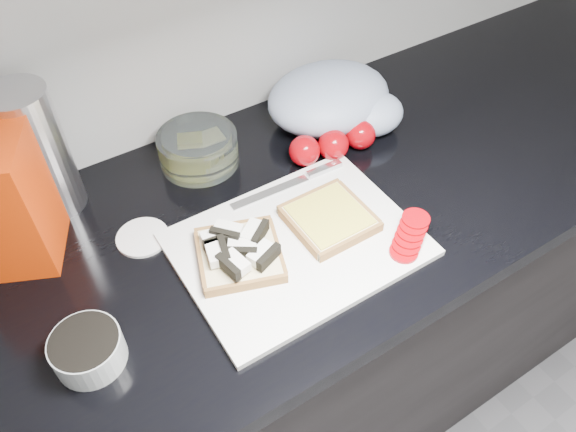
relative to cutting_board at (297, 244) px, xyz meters
name	(u,v)px	position (x,y,z in m)	size (l,w,h in m)	color
base_cabinet	(247,360)	(-0.07, 0.09, -0.48)	(3.50, 0.60, 0.86)	black
countertop	(234,237)	(-0.07, 0.09, -0.03)	(3.50, 0.64, 0.04)	black
cutting_board	(297,244)	(0.00, 0.00, 0.00)	(0.40, 0.30, 0.01)	white
bread_left	(239,252)	(-0.10, 0.02, 0.02)	(0.18, 0.18, 0.04)	beige
bread_right	(329,218)	(0.07, 0.01, 0.02)	(0.14, 0.14, 0.02)	beige
tomato_slices	(410,235)	(0.16, -0.10, 0.02)	(0.11, 0.10, 0.02)	#94030A
knife	(302,179)	(0.09, 0.12, 0.01)	(0.24, 0.03, 0.01)	#B5B5B9
seed_tub	(87,349)	(-0.37, -0.02, 0.02)	(0.10, 0.10, 0.05)	#9FA4A4
tub_lid	(143,237)	(-0.22, 0.16, 0.00)	(0.09, 0.09, 0.01)	white
glass_bowl	(198,149)	(-0.04, 0.29, 0.03)	(0.16, 0.16, 0.06)	silver
steel_canister	(38,153)	(-0.31, 0.32, 0.12)	(0.10, 0.10, 0.24)	#B8B8BD
grocery_bag	(335,100)	(0.26, 0.25, 0.05)	(0.28, 0.25, 0.12)	#98A6BB
whole_tomatoes	(333,143)	(0.19, 0.16, 0.02)	(0.18, 0.08, 0.06)	#94030A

